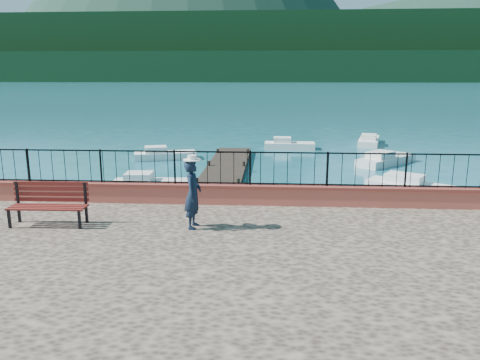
# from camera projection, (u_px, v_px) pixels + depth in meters

# --- Properties ---
(ground) EXTENTS (2000.00, 2000.00, 0.00)m
(ground) POSITION_uv_depth(u_px,v_px,m) (255.00, 302.00, 10.34)
(ground) COLOR #19596B
(ground) RESTS_ON ground
(parapet) EXTENTS (28.00, 0.46, 0.58)m
(parapet) POSITION_uv_depth(u_px,v_px,m) (260.00, 194.00, 13.61)
(parapet) COLOR #B44A41
(parapet) RESTS_ON promenade
(railing) EXTENTS (27.00, 0.05, 0.95)m
(railing) POSITION_uv_depth(u_px,v_px,m) (261.00, 169.00, 13.44)
(railing) COLOR black
(railing) RESTS_ON parapet
(dock) EXTENTS (2.00, 16.00, 0.30)m
(dock) POSITION_uv_depth(u_px,v_px,m) (222.00, 177.00, 22.11)
(dock) COLOR #2D231C
(dock) RESTS_ON ground
(far_forest) EXTENTS (900.00, 60.00, 18.00)m
(far_forest) POSITION_uv_depth(u_px,v_px,m) (272.00, 67.00, 300.20)
(far_forest) COLOR black
(far_forest) RESTS_ON ground
(foothills) EXTENTS (900.00, 120.00, 44.00)m
(foothills) POSITION_uv_depth(u_px,v_px,m) (272.00, 51.00, 355.69)
(foothills) COLOR black
(foothills) RESTS_ON ground
(companion_hill) EXTENTS (448.00, 384.00, 180.00)m
(companion_hill) POSITION_uv_depth(u_px,v_px,m) (462.00, 78.00, 540.76)
(companion_hill) COLOR #142D23
(companion_hill) RESTS_ON ground
(park_bench) EXTENTS (1.93, 0.68, 1.06)m
(park_bench) POSITION_uv_depth(u_px,v_px,m) (49.00, 213.00, 11.72)
(park_bench) COLOR black
(park_bench) RESTS_ON promenade
(person) EXTENTS (0.44, 0.64, 1.69)m
(person) POSITION_uv_depth(u_px,v_px,m) (193.00, 194.00, 11.41)
(person) COLOR black
(person) RESTS_ON promenade
(hat) EXTENTS (0.44, 0.44, 0.12)m
(hat) POSITION_uv_depth(u_px,v_px,m) (192.00, 158.00, 11.21)
(hat) COLOR white
(hat) RESTS_ON person
(boat_0) EXTENTS (3.30, 1.46, 0.80)m
(boat_0) POSITION_uv_depth(u_px,v_px,m) (150.00, 181.00, 20.15)
(boat_0) COLOR silver
(boat_0) RESTS_ON ground
(boat_1) EXTENTS (4.30, 3.41, 0.80)m
(boat_1) POSITION_uv_depth(u_px,v_px,m) (420.00, 185.00, 19.47)
(boat_1) COLOR white
(boat_1) RESTS_ON ground
(boat_2) EXTENTS (3.85, 3.90, 0.80)m
(boat_2) POSITION_uv_depth(u_px,v_px,m) (386.00, 157.00, 26.00)
(boat_2) COLOR silver
(boat_2) RESTS_ON ground
(boat_3) EXTENTS (3.79, 2.24, 0.80)m
(boat_3) POSITION_uv_depth(u_px,v_px,m) (165.00, 152.00, 27.52)
(boat_3) COLOR white
(boat_3) RESTS_ON ground
(boat_4) EXTENTS (3.35, 1.39, 0.80)m
(boat_4) POSITION_uv_depth(u_px,v_px,m) (290.00, 143.00, 31.32)
(boat_4) COLOR silver
(boat_4) RESTS_ON ground
(boat_5) EXTENTS (2.28, 4.40, 0.80)m
(boat_5) POSITION_uv_depth(u_px,v_px,m) (369.00, 139.00, 33.39)
(boat_5) COLOR silver
(boat_5) RESTS_ON ground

